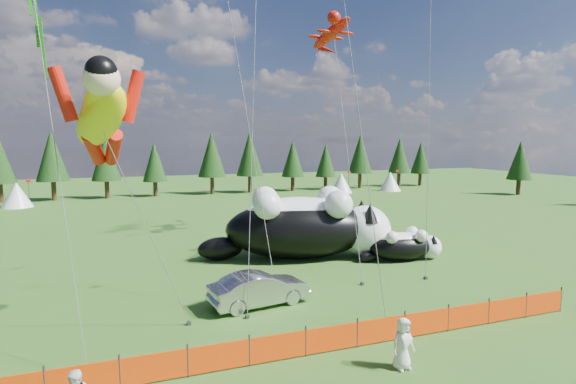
# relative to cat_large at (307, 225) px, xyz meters

# --- Properties ---
(ground) EXTENTS (160.00, 160.00, 0.00)m
(ground) POSITION_rel_cat_large_xyz_m (-4.07, -9.17, -2.11)
(ground) COLOR #143309
(ground) RESTS_ON ground
(safety_fence) EXTENTS (22.06, 0.06, 1.10)m
(safety_fence) POSITION_rel_cat_large_xyz_m (-4.07, -12.17, -1.61)
(safety_fence) COLOR #262626
(safety_fence) RESTS_ON ground
(tree_line) EXTENTS (90.00, 4.00, 8.00)m
(tree_line) POSITION_rel_cat_large_xyz_m (-4.07, 35.83, 1.89)
(tree_line) COLOR black
(tree_line) RESTS_ON ground
(festival_tents) EXTENTS (50.00, 3.20, 2.80)m
(festival_tents) POSITION_rel_cat_large_xyz_m (6.93, 30.83, -0.71)
(festival_tents) COLOR white
(festival_tents) RESTS_ON ground
(cat_large) EXTENTS (12.13, 6.42, 4.44)m
(cat_large) POSITION_rel_cat_large_xyz_m (0.00, 0.00, 0.00)
(cat_large) COLOR black
(cat_large) RESTS_ON ground
(cat_small) EXTENTS (5.52, 2.51, 2.00)m
(cat_small) POSITION_rel_cat_large_xyz_m (5.49, -2.64, -1.16)
(cat_small) COLOR black
(cat_small) RESTS_ON ground
(car) EXTENTS (4.76, 2.28, 1.51)m
(car) POSITION_rel_cat_large_xyz_m (-5.19, -6.97, -1.36)
(car) COLOR silver
(car) RESTS_ON ground
(spectator_e) EXTENTS (0.88, 0.61, 1.71)m
(spectator_e) POSITION_rel_cat_large_xyz_m (-2.41, -14.02, -1.25)
(spectator_e) COLOR white
(spectator_e) RESTS_ON ground
(superhero_kite) EXTENTS (5.69, 5.64, 10.52)m
(superhero_kite) POSITION_rel_cat_large_xyz_m (-11.41, -8.59, 6.12)
(superhero_kite) COLOR yellow
(superhero_kite) RESTS_ON ground
(gecko_kite) EXTENTS (5.79, 14.86, 19.31)m
(gecko_kite) POSITION_rel_cat_large_xyz_m (4.08, 5.40, 13.17)
(gecko_kite) COLOR red
(gecko_kite) RESTS_ON ground
(diamond_kite_c) EXTENTS (1.34, 3.11, 14.45)m
(diamond_kite_c) POSITION_rel_cat_large_xyz_m (-2.06, -8.79, 10.90)
(diamond_kite_c) COLOR #0C61B4
(diamond_kite_c) RESTS_ON ground
(diamond_kite_d) EXTENTS (1.25, 7.94, 18.66)m
(diamond_kite_d) POSITION_rel_cat_large_xyz_m (-4.23, 2.88, 14.00)
(diamond_kite_d) COLOR #0DA494
(diamond_kite_d) RESTS_ON ground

